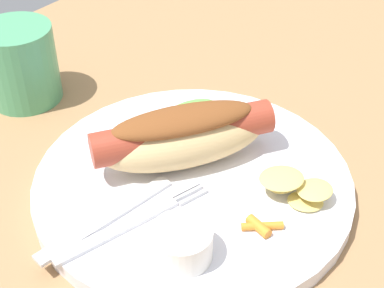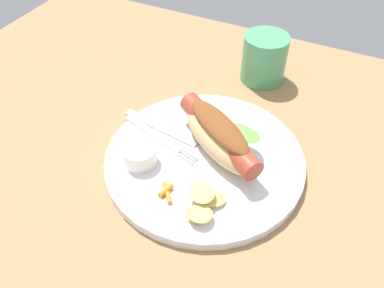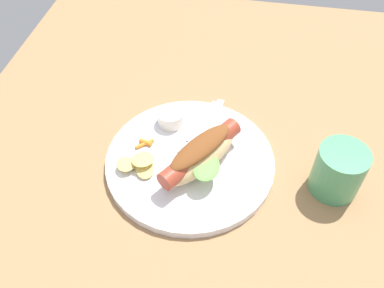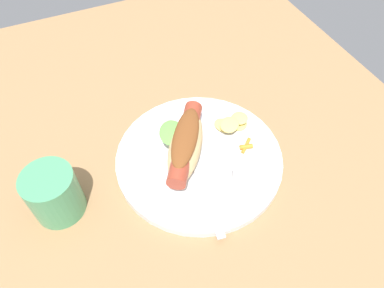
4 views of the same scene
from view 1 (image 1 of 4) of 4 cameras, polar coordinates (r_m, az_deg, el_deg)
name	(u,v)px [view 1 (image 1 of 4)]	position (r cm, az deg, el deg)	size (l,w,h in cm)	color
ground_plane	(209,204)	(56.21, 1.66, -5.96)	(120.00, 90.00, 1.80)	#9E754C
plate	(192,184)	(55.78, -0.02, -3.96)	(30.68, 30.68, 1.60)	white
hot_dog	(183,135)	(55.09, -0.85, 0.88)	(16.78, 13.84, 6.08)	#DBB77A
sauce_ramekin	(182,244)	(47.42, -1.03, -9.84)	(5.12, 5.12, 2.89)	white
fork	(130,224)	(50.92, -6.22, -7.85)	(15.07, 5.32, 0.40)	silver
knife	(107,218)	(51.68, -8.47, -7.27)	(14.28, 1.40, 0.36)	silver
chips_pile	(293,185)	(53.64, 10.03, -4.06)	(6.40, 7.37, 2.20)	#DAC367
carrot_garnish	(260,226)	(50.48, 6.80, -8.09)	(2.90, 3.20, 0.92)	orange
drinking_cup	(21,64)	(69.50, -16.64, 7.62)	(8.39, 8.39, 9.12)	#4C9E6B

